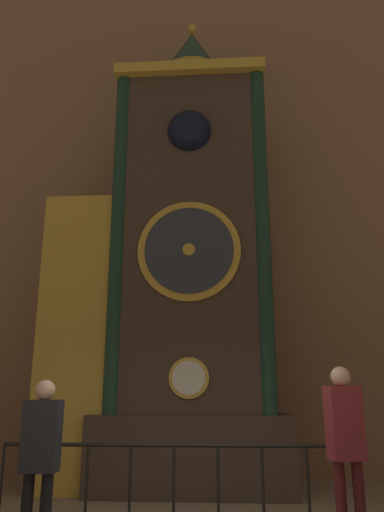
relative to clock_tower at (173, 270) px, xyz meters
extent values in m
cube|color=#936B4C|center=(0.54, 1.54, 3.05)|extent=(24.00, 0.30, 13.39)
cube|color=#423328|center=(0.35, 0.03, -3.05)|extent=(3.19, 1.61, 1.19)
cube|color=#423328|center=(0.35, 0.03, 0.64)|extent=(2.55, 1.40, 6.18)
cube|color=gold|center=(0.35, -0.08, 3.63)|extent=(2.76, 1.54, 0.20)
cylinder|color=gold|center=(0.35, -0.70, -1.90)|extent=(0.62, 0.05, 0.62)
cylinder|color=silver|center=(0.35, -0.73, -1.90)|extent=(0.51, 0.03, 0.51)
cylinder|color=gold|center=(0.35, -0.70, 0.15)|extent=(1.71, 0.07, 1.71)
cylinder|color=#2D333D|center=(0.35, -0.75, 0.15)|extent=(1.47, 0.04, 1.47)
cylinder|color=gold|center=(0.35, -0.77, 0.15)|extent=(0.21, 0.03, 0.21)
cube|color=black|center=(0.35, -0.18, 2.37)|extent=(1.00, 0.42, 1.00)
sphere|color=black|center=(0.35, -0.60, 2.37)|extent=(0.80, 0.80, 0.80)
cylinder|color=#193828|center=(-0.87, -0.59, 0.64)|extent=(0.27, 0.27, 6.18)
cylinder|color=#193828|center=(1.57, -0.59, 0.64)|extent=(0.27, 0.27, 6.18)
cylinder|color=gold|center=(0.35, 0.03, 3.88)|extent=(1.18, 1.18, 0.30)
cone|color=#1C3D2C|center=(0.35, 0.03, 4.53)|extent=(1.12, 1.12, 0.99)
sphere|color=gold|center=(0.35, 0.03, 5.14)|extent=(0.20, 0.20, 0.20)
cube|color=#4C3828|center=(-1.57, 0.08, -1.20)|extent=(1.19, 1.19, 4.87)
cube|color=gold|center=(-1.57, -0.53, -1.20)|extent=(1.25, 0.06, 4.87)
cylinder|color=black|center=(-1.83, -2.18, -3.18)|extent=(0.04, 0.04, 0.91)
cylinder|color=black|center=(-1.30, -2.18, -3.18)|extent=(0.04, 0.04, 0.91)
cylinder|color=black|center=(-0.78, -2.18, -3.18)|extent=(0.04, 0.04, 0.91)
cylinder|color=black|center=(-0.25, -2.18, -3.18)|extent=(0.04, 0.04, 0.91)
cylinder|color=black|center=(0.28, -2.18, -3.18)|extent=(0.04, 0.04, 0.91)
cylinder|color=black|center=(0.80, -2.18, -3.18)|extent=(0.04, 0.04, 0.91)
cylinder|color=black|center=(1.33, -2.18, -3.18)|extent=(0.04, 0.04, 0.91)
cylinder|color=black|center=(1.86, -2.18, -3.18)|extent=(0.04, 0.04, 0.91)
cylinder|color=black|center=(2.38, -2.18, -3.18)|extent=(0.04, 0.04, 0.91)
cylinder|color=black|center=(0.28, -2.18, -2.75)|extent=(4.21, 0.05, 0.05)
cube|color=black|center=(-0.86, -3.61, -2.54)|extent=(0.35, 0.23, 0.66)
sphere|color=tan|center=(-0.86, -3.61, -2.12)|extent=(0.20, 0.20, 0.20)
cylinder|color=#461518|center=(2.03, -3.11, -3.22)|extent=(0.11, 0.11, 0.84)
cylinder|color=#461518|center=(2.21, -3.11, -3.22)|extent=(0.11, 0.11, 0.84)
cube|color=maroon|center=(2.12, -3.11, -2.43)|extent=(0.38, 0.29, 0.73)
sphere|color=tan|center=(2.12, -3.11, -1.98)|extent=(0.21, 0.21, 0.21)
camera|label=1|loc=(0.92, -8.58, -2.18)|focal=35.00mm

